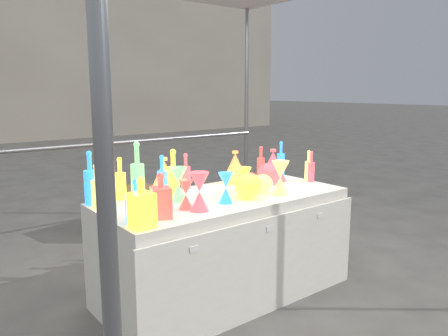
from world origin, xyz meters
TOP-DOWN VIEW (x-y plane):
  - ground at (0.00, 0.00)m, footprint 80.00×80.00m
  - display_table at (0.00, -0.01)m, footprint 1.84×0.83m
  - background_building at (4.00, 14.00)m, footprint 14.00×6.00m
  - cardboard_box_closed at (0.11, 1.74)m, footprint 0.71×0.57m
  - cardboard_box_flat at (0.33, 2.01)m, footprint 0.81×0.70m
  - bottle_0 at (-0.63, 0.35)m, footprint 0.09×0.09m
  - bottle_1 at (-0.84, 0.35)m, footprint 0.10×0.10m
  - bottle_3 at (-0.10, 0.35)m, footprint 0.08×0.08m
  - bottle_4 at (-0.85, 0.23)m, footprint 0.09×0.09m
  - bottle_5 at (-0.58, 0.18)m, footprint 0.11×0.11m
  - bottle_6 at (-0.30, 0.19)m, footprint 0.10×0.10m
  - bottle_7 at (-0.39, 0.20)m, footprint 0.09×0.09m
  - decanter_0 at (-0.81, -0.31)m, footprint 0.13×0.13m
  - decanter_1 at (-0.64, -0.22)m, footprint 0.14×0.14m
  - decanter_2 at (-0.79, -0.21)m, footprint 0.11×0.11m
  - hourglass_0 at (-0.41, -0.13)m, footprint 0.11×0.11m
  - hourglass_1 at (-0.37, -0.22)m, footprint 0.13×0.13m
  - hourglass_2 at (0.33, -0.23)m, footprint 0.16×0.16m
  - hourglass_3 at (-0.34, 0.07)m, footprint 0.14×0.14m
  - hourglass_4 at (0.11, -0.09)m, footprint 0.12×0.12m
  - hourglass_5 at (-0.12, -0.17)m, footprint 0.12×0.12m
  - globe_0 at (0.08, -0.17)m, footprint 0.21×0.21m
  - globe_1 at (0.29, -0.09)m, footprint 0.19×0.19m
  - globe_2 at (0.23, -0.01)m, footprint 0.21×0.21m
  - globe_3 at (0.53, 0.08)m, footprint 0.25×0.25m
  - lampshade_0 at (-0.33, 0.27)m, footprint 0.25×0.25m
  - lampshade_1 at (0.33, 0.28)m, footprint 0.23×0.23m
  - lampshade_2 at (0.65, 0.17)m, footprint 0.26×0.26m
  - bottle_8 at (0.86, 0.29)m, footprint 0.08×0.08m
  - bottle_9 at (0.62, 0.28)m, footprint 0.08×0.08m
  - bottle_10 at (0.86, -0.06)m, footprint 0.07×0.07m
  - bottle_11 at (0.86, -0.03)m, footprint 0.06×0.06m

SIDE VIEW (x-z plane):
  - ground at x=0.00m, z-range 0.00..0.00m
  - cardboard_box_flat at x=0.33m, z-range 0.00..0.06m
  - cardboard_box_closed at x=0.11m, z-range 0.00..0.46m
  - display_table at x=0.00m, z-range 0.00..0.75m
  - globe_1 at x=0.29m, z-range 0.75..0.87m
  - globe_2 at x=0.23m, z-range 0.75..0.88m
  - globe_3 at x=0.53m, z-range 0.75..0.90m
  - globe_0 at x=0.08m, z-range 0.75..0.90m
  - hourglass_0 at x=-0.41m, z-range 0.75..0.94m
  - hourglass_4 at x=0.11m, z-range 0.75..0.95m
  - hourglass_5 at x=-0.12m, z-range 0.75..0.96m
  - hourglass_3 at x=-0.34m, z-range 0.75..0.98m
  - hourglass_1 at x=-0.37m, z-range 0.75..1.00m
  - hourglass_2 at x=0.33m, z-range 0.75..1.00m
  - bottle_10 at x=0.86m, z-range 0.75..1.00m
  - decanter_2 at x=-0.79m, z-range 0.75..1.01m
  - bottle_11 at x=0.86m, z-range 0.75..1.01m
  - lampshade_1 at x=0.33m, z-range 0.75..1.01m
  - lampshade_2 at x=0.65m, z-range 0.75..1.01m
  - lampshade_0 at x=-0.33m, z-range 0.75..1.02m
  - decanter_1 at x=-0.64m, z-range 0.75..1.02m
  - bottle_3 at x=-0.10m, z-range 0.75..1.03m
  - bottle_9 at x=0.62m, z-range 0.75..1.03m
  - decanter_0 at x=-0.81m, z-range 0.75..1.04m
  - bottle_4 at x=-0.85m, z-range 0.75..1.04m
  - bottle_0 at x=-0.63m, z-range 0.75..1.05m
  - bottle_8 at x=0.86m, z-range 0.75..1.05m
  - bottle_7 at x=-0.39m, z-range 0.75..1.06m
  - bottle_6 at x=-0.30m, z-range 0.75..1.09m
  - bottle_1 at x=-0.84m, z-range 0.75..1.11m
  - bottle_5 at x=-0.58m, z-range 0.75..1.17m
  - background_building at x=4.00m, z-range 0.00..6.00m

